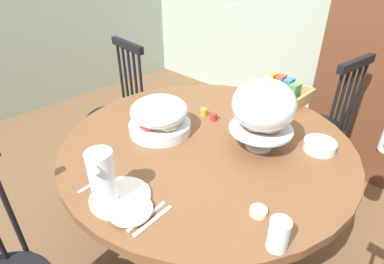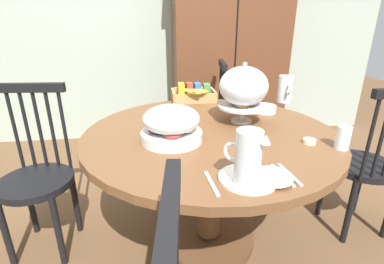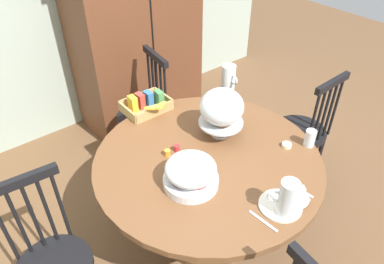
# 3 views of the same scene
# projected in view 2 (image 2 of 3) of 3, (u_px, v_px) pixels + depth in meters

# --- Properties ---
(ground_plane) EXTENTS (10.00, 10.00, 0.00)m
(ground_plane) POSITION_uv_depth(u_px,v_px,m) (194.00, 236.00, 1.85)
(ground_plane) COLOR brown
(wall_back) EXTENTS (4.80, 0.06, 2.60)m
(wall_back) POSITION_uv_depth(u_px,v_px,m) (170.00, 19.00, 3.06)
(wall_back) COLOR #9EAD9E
(wall_back) RESTS_ON ground_plane
(wooden_armoire) EXTENTS (1.18, 0.60, 1.96)m
(wooden_armoire) POSITION_uv_depth(u_px,v_px,m) (228.00, 52.00, 2.94)
(wooden_armoire) COLOR brown
(wooden_armoire) RESTS_ON ground_plane
(dining_table) EXTENTS (1.35, 1.35, 0.74)m
(dining_table) POSITION_uv_depth(u_px,v_px,m) (210.00, 162.00, 1.61)
(dining_table) COLOR brown
(dining_table) RESTS_ON ground_plane
(windsor_chair_near_window) EXTENTS (0.40, 0.40, 0.97)m
(windsor_chair_near_window) POSITION_uv_depth(u_px,v_px,m) (205.00, 122.00, 2.55)
(windsor_chair_near_window) COLOR black
(windsor_chair_near_window) RESTS_ON ground_plane
(windsor_chair_by_cabinet) EXTENTS (0.40, 0.40, 0.97)m
(windsor_chair_by_cabinet) POSITION_uv_depth(u_px,v_px,m) (38.00, 180.00, 1.63)
(windsor_chair_by_cabinet) COLOR black
(windsor_chair_by_cabinet) RESTS_ON ground_plane
(windsor_chair_far_side) EXTENTS (0.40, 0.40, 0.97)m
(windsor_chair_far_side) POSITION_uv_depth(u_px,v_px,m) (365.00, 167.00, 1.77)
(windsor_chair_far_side) COLOR black
(windsor_chair_far_side) RESTS_ON ground_plane
(pastry_stand_with_dome) EXTENTS (0.28, 0.28, 0.34)m
(pastry_stand_with_dome) POSITION_uv_depth(u_px,v_px,m) (243.00, 88.00, 1.60)
(pastry_stand_with_dome) COLOR silver
(pastry_stand_with_dome) RESTS_ON dining_table
(fruit_platter_covered) EXTENTS (0.30, 0.30, 0.18)m
(fruit_platter_covered) POSITION_uv_depth(u_px,v_px,m) (171.00, 125.00, 1.38)
(fruit_platter_covered) COLOR silver
(fruit_platter_covered) RESTS_ON dining_table
(orange_juice_pitcher) EXTENTS (0.14, 0.14, 0.21)m
(orange_juice_pitcher) POSITION_uv_depth(u_px,v_px,m) (248.00, 162.00, 0.99)
(orange_juice_pitcher) COLOR silver
(orange_juice_pitcher) RESTS_ON dining_table
(milk_pitcher) EXTENTS (0.11, 0.19, 0.19)m
(milk_pitcher) POSITION_uv_depth(u_px,v_px,m) (285.00, 90.00, 2.06)
(milk_pitcher) COLOR silver
(milk_pitcher) RESTS_ON dining_table
(cereal_basket) EXTENTS (0.32, 0.30, 0.12)m
(cereal_basket) POSITION_uv_depth(u_px,v_px,m) (194.00, 94.00, 2.12)
(cereal_basket) COLOR tan
(cereal_basket) RESTS_ON dining_table
(china_plate_large) EXTENTS (0.22, 0.22, 0.01)m
(china_plate_large) POSITION_uv_depth(u_px,v_px,m) (248.00, 178.00, 1.07)
(china_plate_large) COLOR white
(china_plate_large) RESTS_ON dining_table
(china_plate_small) EXTENTS (0.15, 0.15, 0.01)m
(china_plate_small) POSITION_uv_depth(u_px,v_px,m) (273.00, 176.00, 1.06)
(china_plate_small) COLOR white
(china_plate_small) RESTS_ON china_plate_large
(cereal_bowl) EXTENTS (0.14, 0.14, 0.04)m
(cereal_bowl) POSITION_uv_depth(u_px,v_px,m) (265.00, 109.00, 1.85)
(cereal_bowl) COLOR white
(cereal_bowl) RESTS_ON dining_table
(drinking_glass) EXTENTS (0.06, 0.06, 0.11)m
(drinking_glass) POSITION_uv_depth(u_px,v_px,m) (343.00, 138.00, 1.31)
(drinking_glass) COLOR silver
(drinking_glass) RESTS_ON dining_table
(butter_dish) EXTENTS (0.06, 0.06, 0.02)m
(butter_dish) POSITION_uv_depth(u_px,v_px,m) (309.00, 141.00, 1.38)
(butter_dish) COLOR beige
(butter_dish) RESTS_ON dining_table
(jam_jar_strawberry) EXTENTS (0.04, 0.04, 0.04)m
(jam_jar_strawberry) POSITION_uv_depth(u_px,v_px,m) (187.00, 119.00, 1.67)
(jam_jar_strawberry) COLOR #B7282D
(jam_jar_strawberry) RESTS_ON dining_table
(jam_jar_apricot) EXTENTS (0.04, 0.04, 0.04)m
(jam_jar_apricot) POSITION_uv_depth(u_px,v_px,m) (175.00, 119.00, 1.66)
(jam_jar_apricot) COLOR orange
(jam_jar_apricot) RESTS_ON dining_table
(table_knife) EXTENTS (0.03, 0.17, 0.01)m
(table_knife) POSITION_uv_depth(u_px,v_px,m) (282.00, 175.00, 1.10)
(table_knife) COLOR silver
(table_knife) RESTS_ON dining_table
(dinner_fork) EXTENTS (0.03, 0.17, 0.01)m
(dinner_fork) POSITION_uv_depth(u_px,v_px,m) (289.00, 174.00, 1.10)
(dinner_fork) COLOR silver
(dinner_fork) RESTS_ON dining_table
(soup_spoon) EXTENTS (0.03, 0.17, 0.01)m
(soup_spoon) POSITION_uv_depth(u_px,v_px,m) (211.00, 183.00, 1.04)
(soup_spoon) COLOR silver
(soup_spoon) RESTS_ON dining_table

